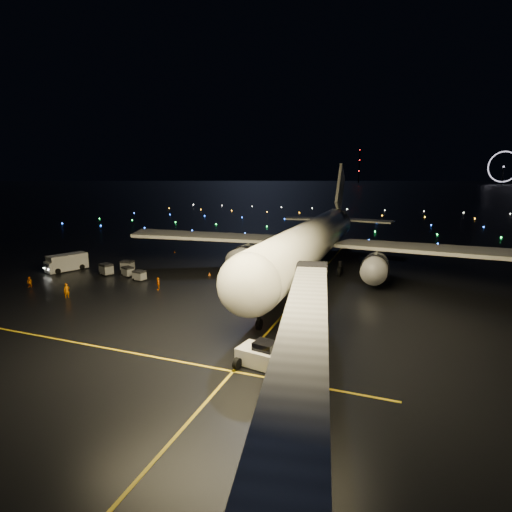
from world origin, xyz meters
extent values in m
plane|color=black|center=(0.00, 300.00, 0.00)|extent=(2000.00, 2000.00, 0.00)
cube|color=gold|center=(12.00, 15.00, 0.01)|extent=(0.25, 80.00, 0.02)
cube|color=gold|center=(-5.00, -10.00, 0.01)|extent=(60.00, 0.25, 0.02)
cube|color=silver|center=(14.13, -8.19, 1.09)|extent=(4.90, 3.13, 2.17)
cube|color=silver|center=(-28.06, 12.58, 1.41)|extent=(4.92, 7.99, 2.81)
imported|color=orange|center=(-16.31, 0.71, 0.97)|extent=(0.82, 0.84, 1.94)
imported|color=orange|center=(-25.04, 2.60, 0.79)|extent=(0.90, 0.78, 1.59)
imported|color=orange|center=(-7.27, 8.08, 0.88)|extent=(0.95, 1.08, 1.75)
cone|color=orange|center=(2.54, 14.90, 0.22)|extent=(0.47, 0.47, 0.44)
cone|color=orange|center=(4.97, 24.63, 0.26)|extent=(0.55, 0.55, 0.52)
cone|color=orange|center=(-4.31, 17.90, 0.24)|extent=(0.53, 0.53, 0.48)
cone|color=orange|center=(-19.67, 32.23, 0.25)|extent=(0.49, 0.49, 0.49)
cylinder|color=black|center=(-60.00, 740.00, 32.00)|extent=(1.80, 1.80, 64.00)
cube|color=gray|center=(-12.84, 11.33, 0.76)|extent=(1.97, 1.52, 1.52)
cube|color=gray|center=(-18.68, 16.01, 0.83)|extent=(2.13, 1.63, 1.66)
cube|color=gray|center=(-19.94, 12.38, 0.91)|extent=(2.54, 2.20, 1.81)
cube|color=gray|center=(-16.13, 12.81, 0.76)|extent=(2.14, 1.85, 1.52)
camera|label=1|loc=(24.23, -37.54, 15.83)|focal=28.00mm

